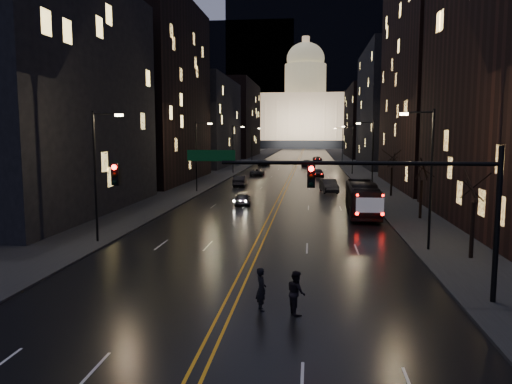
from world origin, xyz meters
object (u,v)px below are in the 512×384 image
(traffic_signal, at_px, (366,188))
(oncoming_car_a, at_px, (243,199))
(pedestrian_a, at_px, (261,289))
(bus, at_px, (362,199))
(receding_car_a, at_px, (329,186))
(oncoming_car_b, at_px, (240,181))
(pedestrian_b, at_px, (296,292))

(traffic_signal, relative_size, oncoming_car_a, 4.34)
(pedestrian_a, bearing_deg, oncoming_car_a, -12.92)
(oncoming_car_a, bearing_deg, bus, 149.80)
(receding_car_a, xyz_separation_m, pedestrian_a, (-4.35, -43.34, 0.08))
(traffic_signal, relative_size, receding_car_a, 3.34)
(bus, relative_size, receding_car_a, 2.12)
(pedestrian_a, bearing_deg, bus, -36.88)
(oncoming_car_b, distance_m, receding_car_a, 13.85)
(oncoming_car_a, xyz_separation_m, pedestrian_b, (6.55, -31.30, 0.24))
(receding_car_a, bearing_deg, bus, -89.50)
(traffic_signal, bearing_deg, bus, 84.50)
(traffic_signal, xyz_separation_m, oncoming_car_a, (-9.52, 29.31, -4.42))
(receding_car_a, bearing_deg, pedestrian_b, -101.07)
(oncoming_car_b, height_order, pedestrian_b, pedestrian_b)
(oncoming_car_a, relative_size, pedestrian_a, 2.14)
(oncoming_car_a, distance_m, oncoming_car_b, 18.75)
(oncoming_car_a, xyz_separation_m, pedestrian_a, (5.07, -31.09, 0.25))
(oncoming_car_a, relative_size, pedestrian_b, 2.17)
(bus, relative_size, pedestrian_a, 5.87)
(oncoming_car_a, bearing_deg, traffic_signal, 102.04)
(oncoming_car_a, relative_size, receding_car_a, 0.77)
(bus, distance_m, pedestrian_b, 26.51)
(oncoming_car_b, distance_m, pedestrian_a, 50.25)
(bus, height_order, pedestrian_a, bus)
(oncoming_car_a, height_order, receding_car_a, receding_car_a)
(bus, distance_m, receding_car_a, 17.75)
(oncoming_car_b, xyz_separation_m, receding_car_a, (12.35, -6.27, 0.06))
(bus, height_order, oncoming_car_b, bus)
(bus, xyz_separation_m, pedestrian_a, (-6.76, -25.77, -0.59))
(pedestrian_a, bearing_deg, pedestrian_b, -120.22)
(receding_car_a, bearing_deg, traffic_signal, -97.17)
(bus, xyz_separation_m, receding_car_a, (-2.41, 17.57, -0.67))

